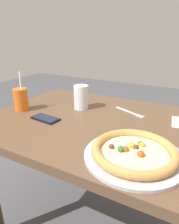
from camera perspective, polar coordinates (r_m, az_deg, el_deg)
dining_table at (r=1.10m, az=1.83°, el=-8.04°), size 1.12×0.84×0.75m
pizza_near at (r=0.76m, az=12.40°, el=-11.02°), size 0.36×0.36×0.04m
drink_cup_colored at (r=1.23m, az=-18.67°, el=3.39°), size 0.08×0.08×0.22m
water_cup_clear at (r=1.19m, az=-2.37°, el=4.25°), size 0.09×0.09×0.14m
fork at (r=1.16m, az=11.47°, el=-0.12°), size 0.19×0.10×0.00m
cell_phone at (r=1.08m, az=-12.23°, el=-1.80°), size 0.16×0.09×0.01m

